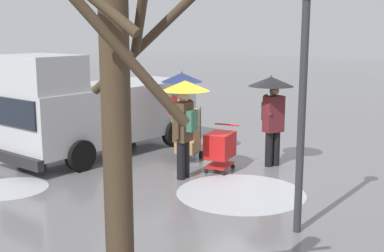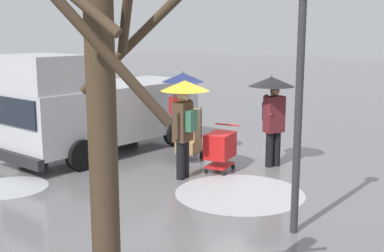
{
  "view_description": "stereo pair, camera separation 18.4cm",
  "coord_description": "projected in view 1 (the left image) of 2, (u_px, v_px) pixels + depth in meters",
  "views": [
    {
      "loc": [
        -6.26,
        9.71,
        3.17
      ],
      "look_at": [
        0.64,
        1.17,
        1.05
      ],
      "focal_mm": 46.99,
      "sensor_mm": 36.0,
      "label": 1
    },
    {
      "loc": [
        -6.4,
        9.59,
        3.17
      ],
      "look_at": [
        0.64,
        1.17,
        1.05
      ],
      "focal_mm": 46.99,
      "sensor_mm": 36.0,
      "label": 2
    }
  ],
  "objects": [
    {
      "name": "pedestrian_pink_side",
      "position": [
        181.0,
        94.0,
        12.53
      ],
      "size": [
        1.04,
        1.04,
        2.15
      ],
      "color": "black",
      "rests_on": "ground"
    },
    {
      "name": "street_lamp",
      "position": [
        303.0,
        83.0,
        7.56
      ],
      "size": [
        0.28,
        0.28,
        3.86
      ],
      "color": "#2D2D33",
      "rests_on": "ground"
    },
    {
      "name": "shopping_cart_vendor",
      "position": [
        220.0,
        147.0,
        11.32
      ],
      "size": [
        0.74,
        0.93,
        1.02
      ],
      "color": "red",
      "rests_on": "ground"
    },
    {
      "name": "cargo_van_parked_right",
      "position": [
        97.0,
        108.0,
        12.84
      ],
      "size": [
        2.21,
        5.34,
        2.6
      ],
      "color": "#B7BABF",
      "rests_on": "ground"
    },
    {
      "name": "pedestrian_black_side",
      "position": [
        272.0,
        100.0,
        11.55
      ],
      "size": [
        1.04,
        1.04,
        2.15
      ],
      "color": "black",
      "rests_on": "ground"
    },
    {
      "name": "slush_patch_mid_street",
      "position": [
        9.0,
        188.0,
        10.16
      ],
      "size": [
        1.56,
        1.56,
        0.01
      ],
      "primitive_type": "cylinder",
      "color": "#ADAFB5",
      "rests_on": "ground"
    },
    {
      "name": "ground_plane",
      "position": [
        244.0,
        165.0,
        11.88
      ],
      "size": [
        90.0,
        90.0,
        0.0
      ],
      "primitive_type": "plane",
      "color": "slate"
    },
    {
      "name": "slush_patch_under_van",
      "position": [
        241.0,
        193.0,
        9.89
      ],
      "size": [
        2.55,
        2.55,
        0.01
      ],
      "primitive_type": "cylinder",
      "color": "#ADAFB5",
      "rests_on": "ground"
    },
    {
      "name": "pedestrian_white_side",
      "position": [
        185.0,
        106.0,
        10.63
      ],
      "size": [
        1.04,
        1.04,
        2.15
      ],
      "color": "black",
      "rests_on": "ground"
    },
    {
      "name": "hand_dolly_boxes",
      "position": [
        188.0,
        133.0,
        12.18
      ],
      "size": [
        0.71,
        0.83,
        1.32
      ],
      "color": "#515156",
      "rests_on": "ground"
    },
    {
      "name": "bare_tree_near",
      "position": [
        118.0,
        151.0,
        4.09
      ],
      "size": [
        1.32,
        1.33,
        4.17
      ],
      "color": "#423323",
      "rests_on": "ground"
    }
  ]
}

